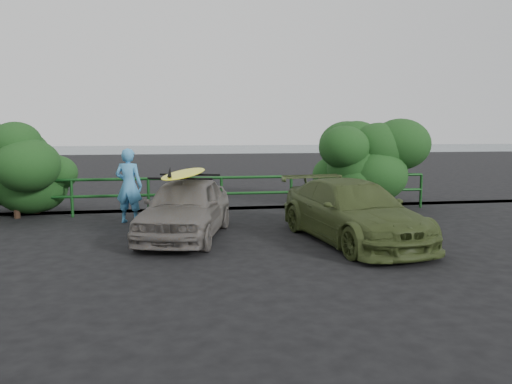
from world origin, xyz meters
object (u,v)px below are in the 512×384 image
(olive_vehicle, at_px, (353,211))
(surfboard, at_px, (185,173))
(man, at_px, (129,186))
(sedan, at_px, (186,208))
(guardrail, at_px, (185,195))

(olive_vehicle, relative_size, surfboard, 1.45)
(man, distance_m, surfboard, 2.41)
(sedan, height_order, olive_vehicle, sedan)
(man, bearing_deg, sedan, 143.33)
(sedan, xyz_separation_m, man, (-1.34, 1.95, 0.28))
(guardrail, bearing_deg, surfboard, -91.53)
(guardrail, distance_m, sedan, 3.03)
(guardrail, xyz_separation_m, surfboard, (-0.08, -3.03, 0.87))
(guardrail, distance_m, olive_vehicle, 5.23)
(man, height_order, surfboard, man)
(sedan, height_order, man, man)
(sedan, bearing_deg, guardrail, 103.39)
(man, bearing_deg, olive_vehicle, 167.03)
(guardrail, bearing_deg, man, -142.76)
(guardrail, bearing_deg, sedan, -91.53)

